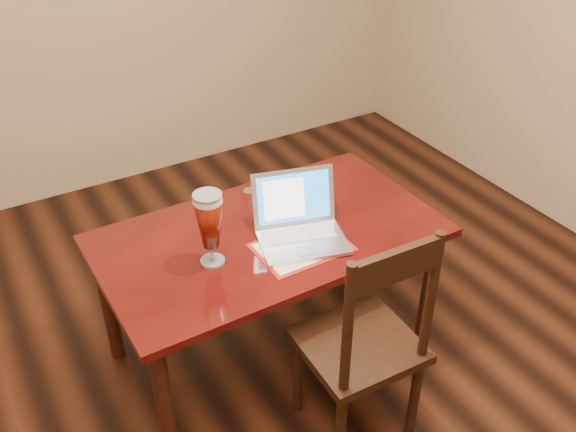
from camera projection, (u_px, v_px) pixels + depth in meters
room_shell at (309, 24)px, 1.74m from camera, size 4.51×5.01×2.71m
dining_table at (268, 246)px, 2.80m from camera, size 1.49×0.85×1.02m
dining_chair at (364, 344)px, 2.50m from camera, size 0.46×0.44×1.05m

